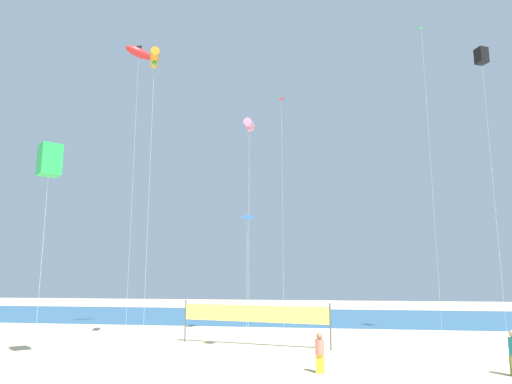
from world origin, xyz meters
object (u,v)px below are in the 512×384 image
at_px(kite_black_box, 481,57).
at_px(kite_green_box, 50,160).
at_px(beachgoer_coral_shirt, 320,351).
at_px(kite_orange_tube, 154,59).
at_px(kite_green_diamond, 423,50).
at_px(kite_red_inflatable, 139,53).
at_px(volleyball_net, 253,315).
at_px(kite_pink_tube, 249,125).
at_px(kite_red_diamond, 281,106).
at_px(kite_blue_diamond, 247,217).

relative_size(kite_black_box, kite_green_box, 1.88).
xyz_separation_m(beachgoer_coral_shirt, kite_orange_tube, (-9.60, 5.16, 15.84)).
relative_size(kite_black_box, kite_green_diamond, 0.84).
bearing_deg(kite_red_inflatable, volleyball_net, -22.60).
height_order(kite_black_box, kite_pink_tube, kite_black_box).
distance_m(kite_orange_tube, kite_pink_tube, 7.44).
relative_size(volleyball_net, kite_green_diamond, 0.39).
bearing_deg(kite_pink_tube, kite_red_inflatable, 174.19).
xyz_separation_m(kite_red_diamond, kite_orange_tube, (-6.70, -9.13, -0.02)).
bearing_deg(beachgoer_coral_shirt, kite_red_diamond, -35.04).
bearing_deg(kite_red_diamond, volleyball_net, -97.17).
bearing_deg(kite_red_inflatable, kite_pink_tube, -5.81).
distance_m(kite_green_box, kite_green_diamond, 26.81).
relative_size(volleyball_net, kite_red_diamond, 0.49).
relative_size(volleyball_net, kite_blue_diamond, 1.22).
relative_size(kite_red_inflatable, kite_orange_tube, 1.22).
bearing_deg(kite_black_box, kite_green_diamond, 136.74).
distance_m(kite_black_box, kite_blue_diamond, 19.42).
height_order(kite_red_inflatable, kite_green_diamond, kite_green_diamond).
height_order(kite_red_inflatable, kite_green_box, kite_red_inflatable).
height_order(volleyball_net, kite_red_inflatable, kite_red_inflatable).
bearing_deg(kite_red_inflatable, kite_green_diamond, 8.30).
bearing_deg(volleyball_net, kite_pink_tube, 104.84).
distance_m(volleyball_net, kite_red_diamond, 16.80).
distance_m(kite_black_box, kite_green_diamond, 4.69).
bearing_deg(kite_green_diamond, kite_green_box, -144.91).
relative_size(volleyball_net, kite_green_box, 0.87).
bearing_deg(beachgoer_coral_shirt, kite_green_box, 44.82).
xyz_separation_m(kite_green_box, kite_blue_diamond, (8.59, 4.61, -2.29)).
relative_size(kite_orange_tube, kite_pink_tube, 1.20).
distance_m(kite_black_box, kite_orange_tube, 21.14).
distance_m(kite_red_diamond, kite_orange_tube, 11.32).
distance_m(volleyball_net, kite_orange_tube, 16.19).
bearing_deg(beachgoer_coral_shirt, kite_black_box, -90.98).
distance_m(kite_green_box, kite_pink_tube, 13.57).
distance_m(beachgoer_coral_shirt, kite_pink_tube, 16.93).
bearing_deg(beachgoer_coral_shirt, volleyball_net, -17.38).
bearing_deg(kite_blue_diamond, beachgoer_coral_shirt, -49.03).
bearing_deg(kite_blue_diamond, kite_red_diamond, 85.13).
bearing_deg(kite_green_box, kite_red_inflatable, 93.98).
bearing_deg(kite_pink_tube, kite_green_diamond, 17.56).
relative_size(beachgoer_coral_shirt, kite_pink_tube, 0.11).
distance_m(beachgoer_coral_shirt, kite_green_box, 14.89).
relative_size(kite_blue_diamond, kite_orange_tube, 0.42).
xyz_separation_m(kite_blue_diamond, kite_red_diamond, (0.85, 9.97, 9.83)).
bearing_deg(kite_red_diamond, kite_blue_diamond, -94.87).
relative_size(kite_blue_diamond, kite_green_diamond, 0.32).
distance_m(kite_blue_diamond, kite_orange_tube, 11.45).
distance_m(kite_green_box, kite_orange_tube, 9.68).
xyz_separation_m(volleyball_net, kite_orange_tube, (-5.76, -1.71, 15.03)).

